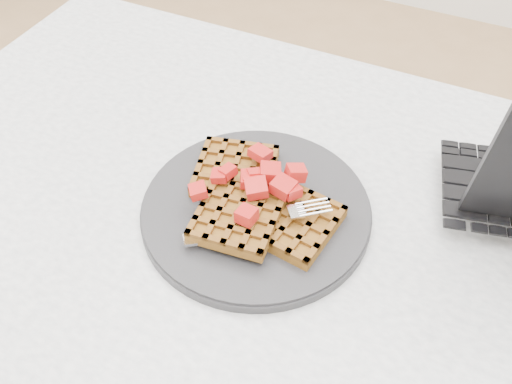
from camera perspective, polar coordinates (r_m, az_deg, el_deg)
table at (r=0.75m, az=3.67°, el=-11.58°), size 1.20×0.80×0.75m
plate at (r=0.69m, az=-0.00°, el=-1.81°), size 0.28×0.28×0.02m
waffles at (r=0.67m, az=-0.13°, el=-0.96°), size 0.21×0.18×0.03m
strawberry_pile at (r=0.65m, az=-0.00°, el=0.83°), size 0.15×0.15×0.02m
fork at (r=0.65m, az=1.23°, el=-3.55°), size 0.16×0.13×0.02m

